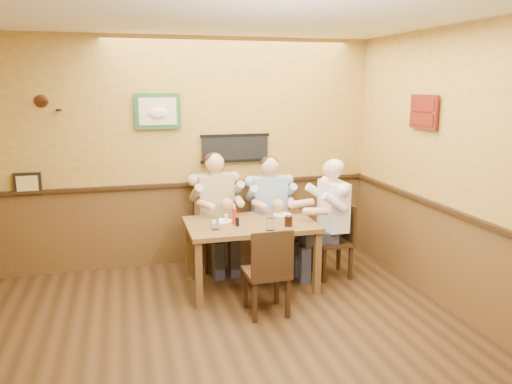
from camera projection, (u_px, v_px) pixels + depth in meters
room at (224, 156)px, 3.88m from camera, size 5.02×5.03×2.81m
dining_table at (250, 230)px, 5.50m from camera, size 1.40×0.90×0.75m
chair_back_left at (215, 232)px, 6.14m from camera, size 0.48×0.48×0.90m
chair_back_right at (269, 230)px, 6.29m from camera, size 0.41×0.41×0.86m
chair_right_end at (332, 240)px, 5.86m from camera, size 0.41×0.41×0.88m
chair_near_side at (266, 270)px, 4.89m from camera, size 0.43×0.43×0.90m
diner_tan_shirt at (215, 217)px, 6.10m from camera, size 0.68×0.68×1.29m
diner_blue_polo at (269, 216)px, 6.25m from camera, size 0.58×0.58×1.23m
diner_white_elder at (333, 225)px, 5.82m from camera, size 0.58×0.58×1.26m
water_glass_left at (215, 224)px, 5.20m from camera, size 0.11×0.11×0.12m
water_glass_mid at (270, 224)px, 5.17m from camera, size 0.09×0.09×0.13m
cola_tumbler at (288, 221)px, 5.33m from camera, size 0.09×0.09×0.11m
hot_sauce_bottle at (234, 215)px, 5.40m from camera, size 0.05×0.05×0.19m
salt_shaker at (226, 218)px, 5.47m from camera, size 0.04×0.04×0.09m
pepper_shaker at (237, 222)px, 5.33m from camera, size 0.04×0.04×0.09m
plate_far_left at (222, 221)px, 5.50m from camera, size 0.24×0.24×0.01m
plate_far_right at (282, 215)px, 5.78m from camera, size 0.24×0.24×0.01m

